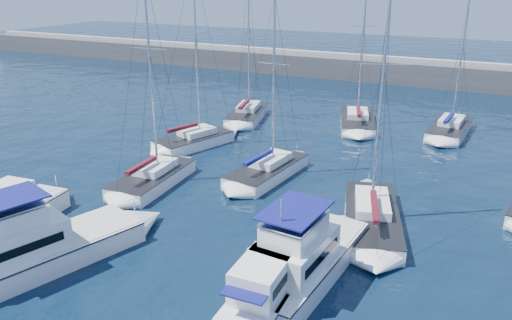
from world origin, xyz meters
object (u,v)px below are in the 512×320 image
at_px(sailboat_mid_a, 194,140).
at_px(sailboat_mid_d, 372,217).
at_px(motor_yacht_stbd_outer, 267,291).
at_px(sailboat_mid_b, 153,178).
at_px(motor_yacht_stbd_inner, 302,260).
at_px(sailboat_back_c, 450,129).
at_px(motor_yacht_port_outer, 14,212).
at_px(sailboat_back_a, 247,114).
at_px(sailboat_back_b, 357,121).
at_px(sailboat_mid_c, 268,170).
at_px(motor_yacht_port_inner, 31,249).

relative_size(sailboat_mid_a, sailboat_mid_d, 1.03).
distance_m(motor_yacht_stbd_outer, sailboat_mid_b, 16.42).
relative_size(motor_yacht_stbd_inner, sailboat_back_c, 0.73).
bearing_deg(motor_yacht_port_outer, sailboat_back_a, 80.27).
relative_size(motor_yacht_stbd_inner, sailboat_back_b, 0.63).
height_order(motor_yacht_stbd_inner, sailboat_back_b, sailboat_back_b).
bearing_deg(motor_yacht_stbd_outer, motor_yacht_stbd_inner, 77.19).
bearing_deg(sailboat_back_a, motor_yacht_port_outer, -107.26).
xyz_separation_m(sailboat_mid_a, sailboat_back_c, (20.05, 13.67, -0.04)).
relative_size(sailboat_mid_b, sailboat_mid_c, 1.16).
bearing_deg(sailboat_mid_b, sailboat_back_c, 47.43).
bearing_deg(motor_yacht_stbd_inner, sailboat_mid_c, 126.84).
height_order(motor_yacht_port_inner, motor_yacht_stbd_inner, same).
relative_size(sailboat_mid_c, sailboat_back_b, 0.86).
distance_m(motor_yacht_stbd_outer, sailboat_back_a, 32.01).
distance_m(sailboat_mid_c, sailboat_back_b, 16.23).
relative_size(motor_yacht_stbd_outer, sailboat_mid_b, 0.43).
bearing_deg(sailboat_back_b, sailboat_mid_d, -89.39).
bearing_deg(sailboat_mid_d, sailboat_mid_b, 166.85).
relative_size(sailboat_mid_d, sailboat_back_c, 1.15).
xyz_separation_m(motor_yacht_stbd_outer, sailboat_mid_a, (-15.58, 18.14, -0.39)).
distance_m(sailboat_back_a, sailboat_back_b, 11.42).
relative_size(sailboat_mid_a, sailboat_back_c, 1.18).
xyz_separation_m(sailboat_back_a, sailboat_back_b, (11.17, 2.38, -0.01)).
height_order(sailboat_mid_c, sailboat_back_b, sailboat_back_b).
distance_m(sailboat_mid_c, sailboat_mid_d, 9.88).
relative_size(motor_yacht_port_outer, motor_yacht_port_inner, 0.60).
bearing_deg(motor_yacht_stbd_outer, sailboat_back_a, 116.58).
distance_m(motor_yacht_stbd_outer, sailboat_back_c, 32.13).
bearing_deg(sailboat_mid_a, sailboat_back_b, 66.14).
xyz_separation_m(sailboat_mid_a, sailboat_back_b, (11.42, 12.34, -0.02)).
distance_m(sailboat_mid_b, sailboat_mid_d, 15.77).
bearing_deg(sailboat_back_a, sailboat_mid_b, -97.99).
distance_m(sailboat_mid_d, sailboat_back_a, 25.09).
xyz_separation_m(motor_yacht_port_inner, sailboat_back_c, (16.73, 34.10, -0.62)).
relative_size(motor_yacht_port_inner, motor_yacht_stbd_outer, 1.64).
bearing_deg(motor_yacht_port_inner, sailboat_back_b, 94.09).
bearing_deg(motor_yacht_stbd_outer, motor_yacht_port_inner, -171.46).
height_order(motor_yacht_port_outer, sailboat_mid_d, sailboat_mid_d).
xyz_separation_m(motor_yacht_stbd_outer, sailboat_back_b, (-4.16, 30.48, -0.41)).
bearing_deg(sailboat_back_b, motor_yacht_port_inner, -120.89).
bearing_deg(sailboat_mid_b, sailboat_back_a, 91.75).
bearing_deg(sailboat_back_c, sailboat_back_a, -165.03).
bearing_deg(motor_yacht_stbd_inner, sailboat_back_b, 104.58).
bearing_deg(sailboat_back_a, sailboat_mid_c, -71.25).
height_order(motor_yacht_port_inner, sailboat_mid_a, sailboat_mid_a).
bearing_deg(motor_yacht_port_inner, sailboat_mid_d, 58.67).
relative_size(sailboat_mid_b, sailboat_back_b, 0.99).
height_order(motor_yacht_port_inner, sailboat_mid_c, sailboat_mid_c).
bearing_deg(sailboat_mid_b, sailboat_back_b, 62.27).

